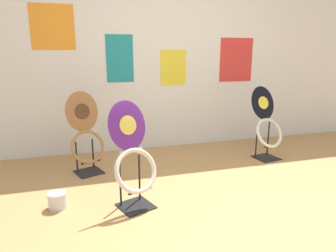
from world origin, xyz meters
TOP-DOWN VIEW (x-y plane):
  - ground_plane at (0.00, 0.00)m, footprint 14.00×14.00m
  - wall_back at (-0.00, 2.05)m, footprint 8.00×0.07m
  - toilet_seat_display_purple_note at (-0.72, 0.40)m, footprint 0.46×0.41m
  - toilet_seat_display_jazz_black at (1.13, 1.20)m, footprint 0.42×0.40m
  - toilet_seat_display_woodgrain at (-1.10, 1.32)m, footprint 0.44×0.38m
  - paint_can at (-1.38, 0.55)m, footprint 0.16×0.16m

SIDE VIEW (x-z plane):
  - ground_plane at x=0.00m, z-range 0.00..0.00m
  - paint_can at x=-1.38m, z-range 0.00..0.15m
  - toilet_seat_display_woodgrain at x=-1.10m, z-range -0.05..0.88m
  - toilet_seat_display_jazz_black at x=1.13m, z-range -0.03..0.89m
  - toilet_seat_display_purple_note at x=-0.72m, z-range -0.03..0.92m
  - wall_back at x=0.00m, z-range 0.00..2.60m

